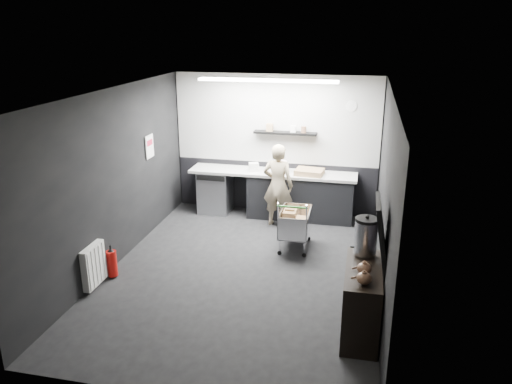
# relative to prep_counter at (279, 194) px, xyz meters

# --- Properties ---
(floor) EXTENTS (5.50, 5.50, 0.00)m
(floor) POSITION_rel_prep_counter_xyz_m (-0.14, -2.42, -0.46)
(floor) COLOR black
(floor) RESTS_ON ground
(ceiling) EXTENTS (5.50, 5.50, 0.00)m
(ceiling) POSITION_rel_prep_counter_xyz_m (-0.14, -2.42, 2.24)
(ceiling) COLOR silver
(ceiling) RESTS_ON wall_back
(wall_back) EXTENTS (5.50, 0.00, 5.50)m
(wall_back) POSITION_rel_prep_counter_xyz_m (-0.14, 0.33, 0.89)
(wall_back) COLOR black
(wall_back) RESTS_ON floor
(wall_front) EXTENTS (5.50, 0.00, 5.50)m
(wall_front) POSITION_rel_prep_counter_xyz_m (-0.14, -5.17, 0.89)
(wall_front) COLOR black
(wall_front) RESTS_ON floor
(wall_left) EXTENTS (0.00, 5.50, 5.50)m
(wall_left) POSITION_rel_prep_counter_xyz_m (-2.14, -2.42, 0.89)
(wall_left) COLOR black
(wall_left) RESTS_ON floor
(wall_right) EXTENTS (0.00, 5.50, 5.50)m
(wall_right) POSITION_rel_prep_counter_xyz_m (1.86, -2.42, 0.89)
(wall_right) COLOR black
(wall_right) RESTS_ON floor
(kitchen_wall_panel) EXTENTS (3.95, 0.02, 1.70)m
(kitchen_wall_panel) POSITION_rel_prep_counter_xyz_m (-0.14, 0.31, 1.39)
(kitchen_wall_panel) COLOR #BAB9B5
(kitchen_wall_panel) RESTS_ON wall_back
(dado_panel) EXTENTS (3.95, 0.02, 1.00)m
(dado_panel) POSITION_rel_prep_counter_xyz_m (-0.14, 0.31, 0.04)
(dado_panel) COLOR black
(dado_panel) RESTS_ON wall_back
(floating_shelf) EXTENTS (1.20, 0.22, 0.04)m
(floating_shelf) POSITION_rel_prep_counter_xyz_m (0.06, 0.20, 1.16)
(floating_shelf) COLOR black
(floating_shelf) RESTS_ON wall_back
(wall_clock) EXTENTS (0.20, 0.03, 0.20)m
(wall_clock) POSITION_rel_prep_counter_xyz_m (1.26, 0.30, 1.69)
(wall_clock) COLOR silver
(wall_clock) RESTS_ON wall_back
(poster) EXTENTS (0.02, 0.30, 0.40)m
(poster) POSITION_rel_prep_counter_xyz_m (-2.12, -1.12, 1.09)
(poster) COLOR white
(poster) RESTS_ON wall_left
(poster_red_band) EXTENTS (0.02, 0.22, 0.10)m
(poster_red_band) POSITION_rel_prep_counter_xyz_m (-2.11, -1.12, 1.16)
(poster_red_band) COLOR red
(poster_red_band) RESTS_ON poster
(radiator) EXTENTS (0.10, 0.50, 0.60)m
(radiator) POSITION_rel_prep_counter_xyz_m (-2.08, -3.32, -0.11)
(radiator) COLOR silver
(radiator) RESTS_ON wall_left
(ceiling_strip) EXTENTS (2.40, 0.20, 0.04)m
(ceiling_strip) POSITION_rel_prep_counter_xyz_m (-0.14, -0.57, 2.21)
(ceiling_strip) COLOR white
(ceiling_strip) RESTS_ON ceiling
(prep_counter) EXTENTS (3.20, 0.61, 0.90)m
(prep_counter) POSITION_rel_prep_counter_xyz_m (0.00, 0.00, 0.00)
(prep_counter) COLOR black
(prep_counter) RESTS_ON floor
(person) EXTENTS (0.61, 0.44, 1.55)m
(person) POSITION_rel_prep_counter_xyz_m (0.05, -0.45, 0.32)
(person) COLOR beige
(person) RESTS_ON floor
(shopping_cart) EXTENTS (0.49, 0.82, 0.90)m
(shopping_cart) POSITION_rel_prep_counter_xyz_m (0.50, -1.37, -0.03)
(shopping_cart) COLOR silver
(shopping_cart) RESTS_ON floor
(sideboard) EXTENTS (0.48, 1.13, 1.70)m
(sideboard) POSITION_rel_prep_counter_xyz_m (1.64, -3.56, 0.09)
(sideboard) COLOR black
(sideboard) RESTS_ON floor
(fire_extinguisher) EXTENTS (0.15, 0.15, 0.49)m
(fire_extinguisher) POSITION_rel_prep_counter_xyz_m (-1.99, -2.98, -0.22)
(fire_extinguisher) COLOR #AC0F0B
(fire_extinguisher) RESTS_ON floor
(cardboard_box) EXTENTS (0.55, 0.44, 0.10)m
(cardboard_box) POSITION_rel_prep_counter_xyz_m (0.58, -0.05, 0.49)
(cardboard_box) COLOR #997952
(cardboard_box) RESTS_ON prep_counter
(pink_tub) EXTENTS (0.22, 0.22, 0.22)m
(pink_tub) POSITION_rel_prep_counter_xyz_m (0.04, 0.00, 0.55)
(pink_tub) COLOR silver
(pink_tub) RESTS_ON prep_counter
(white_container) EXTENTS (0.22, 0.19, 0.16)m
(white_container) POSITION_rel_prep_counter_xyz_m (-0.49, -0.05, 0.52)
(white_container) COLOR silver
(white_container) RESTS_ON prep_counter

